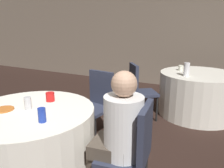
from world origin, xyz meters
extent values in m
cube|color=gray|center=(0.00, 4.17, 1.40)|extent=(16.00, 0.06, 2.80)
cylinder|color=white|center=(-0.21, 0.05, 0.37)|extent=(1.24, 1.24, 0.73)
cylinder|color=white|center=(1.07, 2.53, 0.37)|extent=(1.29, 1.29, 0.73)
cube|color=#2D3347|center=(0.73, 0.17, 0.44)|extent=(0.45, 0.45, 0.04)
cube|color=#2D3347|center=(0.90, 0.19, 0.69)|extent=(0.10, 0.38, 0.46)
cylinder|color=black|center=(0.54, 0.31, 0.21)|extent=(0.03, 0.03, 0.42)
cube|color=#2D3347|center=(-0.07, 0.98, 0.44)|extent=(0.45, 0.45, 0.04)
cube|color=#2D3347|center=(-0.04, 1.16, 0.69)|extent=(0.38, 0.10, 0.46)
cylinder|color=black|center=(0.07, 0.79, 0.21)|extent=(0.03, 0.03, 0.42)
cylinder|color=black|center=(-0.26, 0.83, 0.21)|extent=(0.03, 0.03, 0.42)
cylinder|color=black|center=(0.12, 1.12, 0.21)|extent=(0.03, 0.03, 0.42)
cylinder|color=black|center=(-0.21, 1.17, 0.21)|extent=(0.03, 0.03, 0.42)
cube|color=#2D3347|center=(0.30, 1.95, 0.44)|extent=(0.56, 0.56, 0.04)
cube|color=#2D3347|center=(0.16, 1.84, 0.69)|extent=(0.27, 0.33, 0.46)
cylinder|color=black|center=(0.33, 2.19, 0.21)|extent=(0.03, 0.03, 0.42)
cylinder|color=black|center=(0.54, 1.92, 0.21)|extent=(0.03, 0.03, 0.42)
cylinder|color=black|center=(0.06, 1.98, 0.21)|extent=(0.03, 0.03, 0.42)
cylinder|color=black|center=(0.27, 1.71, 0.21)|extent=(0.03, 0.03, 0.42)
cube|color=#4C4238|center=(0.62, 0.15, 0.51)|extent=(0.36, 0.35, 0.12)
cylinder|color=white|center=(0.73, 0.17, 0.71)|extent=(0.32, 0.32, 0.52)
sphere|color=tan|center=(0.73, 0.17, 1.08)|extent=(0.21, 0.21, 0.21)
cylinder|color=white|center=(-0.40, -0.07, 0.74)|extent=(0.24, 0.24, 0.01)
cylinder|color=#BC6628|center=(-0.40, -0.07, 0.74)|extent=(0.18, 0.18, 0.01)
cylinder|color=#1E38A5|center=(0.10, -0.09, 0.79)|extent=(0.07, 0.07, 0.12)
cylinder|color=silver|center=(-0.23, 0.06, 0.79)|extent=(0.07, 0.07, 0.12)
cylinder|color=red|center=(-0.20, 0.33, 0.78)|extent=(0.09, 0.09, 0.09)
cylinder|color=white|center=(0.90, 2.20, 0.84)|extent=(0.09, 0.09, 0.21)
cylinder|color=silver|center=(0.74, 2.60, 0.78)|extent=(0.08, 0.08, 0.10)
camera|label=1|loc=(1.38, -1.32, 1.52)|focal=35.00mm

